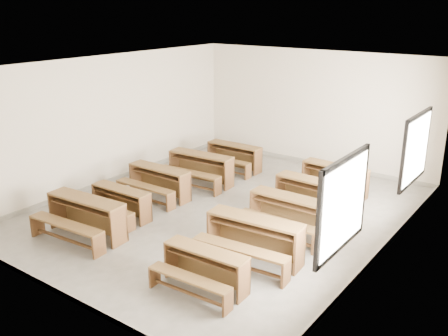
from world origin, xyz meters
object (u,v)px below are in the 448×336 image
Objects in this scene: desk_set_7 at (289,212)px; desk_set_0 at (85,214)px; desk_set_4 at (233,155)px; desk_set_3 at (200,166)px; desk_set_9 at (334,177)px; desk_set_6 at (253,236)px; desk_set_5 at (204,266)px; desk_set_1 at (120,201)px; desk_set_2 at (158,180)px; desk_set_8 at (312,194)px.

desk_set_0 is at bearing -141.94° from desk_set_7.
desk_set_0 is 5.11m from desk_set_4.
desk_set_9 is at bearing 19.18° from desk_set_3.
desk_set_3 is at bearing 159.49° from desk_set_7.
desk_set_7 is at bearing -24.41° from desk_set_3.
desk_set_9 is (-0.21, 3.87, -0.04)m from desk_set_6.
desk_set_0 reaches higher than desk_set_5.
desk_set_3 is 4.15m from desk_set_6.
desk_set_7 is at bearing 85.23° from desk_set_5.
desk_set_7 is (3.29, 1.46, 0.06)m from desk_set_1.
desk_set_0 is 1.11× the size of desk_set_2.
desk_set_8 is (3.10, -1.46, 0.03)m from desk_set_4.
desk_set_2 is 0.99× the size of desk_set_9.
desk_set_5 is (3.33, -2.47, -0.04)m from desk_set_2.
desk_set_5 is 5.10m from desk_set_9.
desk_set_9 is (3.11, 3.97, 0.04)m from desk_set_1.
desk_set_2 reaches higher than desk_set_4.
desk_set_4 is at bearing 140.47° from desk_set_7.
desk_set_0 is at bearing -165.65° from desk_set_6.
desk_set_9 reaches higher than desk_set_5.
desk_set_4 is (0.10, 4.08, 0.03)m from desk_set_1.
desk_set_7 is 1.03× the size of desk_set_9.
desk_set_1 is 5.04m from desk_set_9.
desk_set_5 is (3.19, -1.13, 0.00)m from desk_set_1.
desk_set_0 reaches higher than desk_set_3.
desk_set_4 is (0.04, 1.42, -0.04)m from desk_set_3.
desk_set_5 is 0.87× the size of desk_set_8.
desk_set_3 is 1.20× the size of desk_set_5.
desk_set_0 is at bearing -83.75° from desk_set_1.
desk_set_3 is (0.21, 1.32, 0.03)m from desk_set_2.
desk_set_4 reaches higher than desk_set_1.
desk_set_0 is at bearing 175.57° from desk_set_5.
desk_set_0 is at bearing -127.86° from desk_set_8.
desk_set_6 is at bearing -88.79° from desk_set_7.
desk_set_6 is (3.27, -2.56, 0.01)m from desk_set_3.
desk_set_5 is at bearing -20.53° from desk_set_1.
desk_set_2 is 4.15m from desk_set_5.
desk_set_3 is 3.45m from desk_set_7.
desk_set_4 is (-0.04, 5.11, -0.04)m from desk_set_0.
desk_set_3 reaches higher than desk_set_1.
desk_set_4 is at bearing 84.36° from desk_set_3.
desk_set_8 reaches higher than desk_set_4.
desk_set_0 is 3.69m from desk_set_3.
desk_set_6 is at bearing -20.14° from desk_set_2.
desk_set_4 is 0.97× the size of desk_set_9.
desk_set_0 is at bearing -83.67° from desk_set_2.
desk_set_4 is 5.12m from desk_set_6.
desk_set_5 is at bearing -36.97° from desk_set_2.
desk_set_3 is 1.42m from desk_set_4.
desk_set_2 is at bearing -95.51° from desk_set_4.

